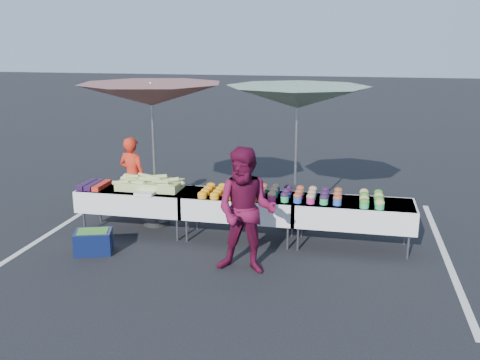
% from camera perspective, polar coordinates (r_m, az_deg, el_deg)
% --- Properties ---
extents(ground, '(80.00, 80.00, 0.00)m').
position_cam_1_polar(ground, '(8.85, 0.00, -6.27)').
color(ground, black).
extents(stripe_left, '(0.10, 5.00, 0.00)m').
position_cam_1_polar(stripe_left, '(9.97, -18.35, -4.57)').
color(stripe_left, silver).
rests_on(stripe_left, ground).
extents(stripe_right, '(0.10, 5.00, 0.00)m').
position_cam_1_polar(stripe_right, '(8.80, 21.02, -7.41)').
color(stripe_right, silver).
rests_on(stripe_right, ground).
extents(table_left, '(1.86, 0.81, 0.75)m').
position_cam_1_polar(table_left, '(9.18, -11.06, -1.92)').
color(table_left, white).
rests_on(table_left, ground).
extents(table_center, '(1.86, 0.81, 0.75)m').
position_cam_1_polar(table_center, '(8.65, 0.00, -2.67)').
color(table_center, white).
rests_on(table_center, ground).
extents(table_right, '(1.86, 0.81, 0.75)m').
position_cam_1_polar(table_right, '(8.48, 12.00, -3.37)').
color(table_right, white).
rests_on(table_right, ground).
extents(berry_punnets, '(0.40, 0.54, 0.08)m').
position_cam_1_polar(berry_punnets, '(9.37, -15.27, -0.51)').
color(berry_punnets, black).
rests_on(berry_punnets, table_left).
extents(corn_pile, '(1.16, 0.57, 0.26)m').
position_cam_1_polar(corn_pile, '(9.06, -9.60, -0.39)').
color(corn_pile, '#9CB35B').
rests_on(corn_pile, table_left).
extents(plastic_bags, '(0.30, 0.25, 0.05)m').
position_cam_1_polar(plastic_bags, '(8.75, -10.07, -1.39)').
color(plastic_bags, white).
rests_on(plastic_bags, table_left).
extents(carrot_bowls, '(0.95, 0.69, 0.11)m').
position_cam_1_polar(carrot_bowls, '(8.61, -0.99, -1.25)').
color(carrot_bowls, orange).
rests_on(carrot_bowls, table_center).
extents(potato_cups, '(1.34, 0.58, 0.16)m').
position_cam_1_polar(potato_cups, '(8.44, 6.32, -1.45)').
color(potato_cups, blue).
rests_on(potato_cups, table_right).
extents(bean_baskets, '(0.36, 0.68, 0.15)m').
position_cam_1_polar(bean_baskets, '(8.41, 13.86, -1.94)').
color(bean_baskets, '#2BAC5D').
rests_on(bean_baskets, table_right).
extents(vendor, '(0.60, 0.47, 1.47)m').
position_cam_1_polar(vendor, '(10.02, -11.39, 0.38)').
color(vendor, red).
rests_on(vendor, ground).
extents(customer, '(0.89, 0.70, 1.78)m').
position_cam_1_polar(customer, '(7.36, 0.65, -3.34)').
color(customer, '#5D0D2D').
rests_on(customer, ground).
extents(umbrella_left, '(2.81, 2.81, 2.50)m').
position_cam_1_polar(umbrella_left, '(9.14, -9.43, 8.87)').
color(umbrella_left, black).
rests_on(umbrella_left, ground).
extents(umbrella_right, '(2.53, 2.53, 2.47)m').
position_cam_1_polar(umbrella_right, '(8.97, 6.15, 8.67)').
color(umbrella_right, black).
rests_on(umbrella_right, ground).
extents(storage_bin, '(0.64, 0.55, 0.36)m').
position_cam_1_polar(storage_bin, '(8.53, -15.37, -6.32)').
color(storage_bin, '#0C163E').
rests_on(storage_bin, ground).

